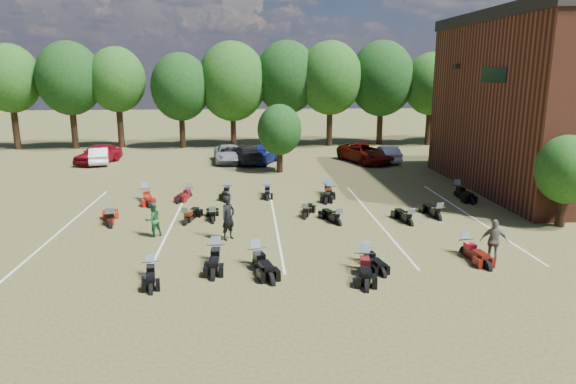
{
  "coord_description": "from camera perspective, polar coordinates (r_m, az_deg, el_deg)",
  "views": [
    {
      "loc": [
        -4.23,
        -21.38,
        7.2
      ],
      "look_at": [
        -2.27,
        4.0,
        1.2
      ],
      "focal_mm": 32.0,
      "sensor_mm": 36.0,
      "label": 1
    }
  ],
  "objects": [
    {
      "name": "car_6",
      "position": [
        42.08,
        8.61,
        4.33
      ],
      "size": [
        4.34,
        6.13,
        1.55
      ],
      "primitive_type": "imported",
      "rotation": [
        0.0,
        0.0,
        0.35
      ],
      "color": "#550B04",
      "rests_on": "ground"
    },
    {
      "name": "motorcycle_6",
      "position": [
        22.07,
        19.03,
        -6.54
      ],
      "size": [
        0.94,
        2.32,
        1.26
      ],
      "primitive_type": null,
      "rotation": [
        0.0,
        0.0,
        0.1
      ],
      "color": "#51110B",
      "rests_on": "ground"
    },
    {
      "name": "motorcycle_3",
      "position": [
        20.3,
        8.71,
        -7.67
      ],
      "size": [
        0.98,
        2.09,
        1.12
      ],
      "primitive_type": null,
      "rotation": [
        0.0,
        0.0,
        0.18
      ],
      "color": "black",
      "rests_on": "ground"
    },
    {
      "name": "motorcycle_11",
      "position": [
        24.85,
        5.56,
        -3.65
      ],
      "size": [
        1.3,
        2.25,
        1.19
      ],
      "primitive_type": null,
      "rotation": [
        0.0,
        0.0,
        3.45
      ],
      "color": "black",
      "rests_on": "ground"
    },
    {
      "name": "young_tree_near_building",
      "position": [
        27.16,
        28.54,
        2.21
      ],
      "size": [
        2.8,
        2.8,
        4.16
      ],
      "color": "black",
      "rests_on": "ground"
    },
    {
      "name": "car_7",
      "position": [
        44.6,
        17.32,
        4.4
      ],
      "size": [
        4.19,
        5.91,
        1.59
      ],
      "primitive_type": "imported",
      "rotation": [
        0.0,
        0.0,
        2.74
      ],
      "color": "#323236",
      "rests_on": "ground"
    },
    {
      "name": "motorcycle_18",
      "position": [
        30.9,
        -2.3,
        -0.22
      ],
      "size": [
        0.73,
        2.08,
        1.15
      ],
      "primitive_type": null,
      "rotation": [
        0.0,
        0.0,
        -0.04
      ],
      "color": "black",
      "rests_on": "ground"
    },
    {
      "name": "motorcycle_8",
      "position": [
        25.33,
        -11.23,
        -3.51
      ],
      "size": [
        1.19,
        2.28,
        1.21
      ],
      "primitive_type": null,
      "rotation": [
        0.0,
        0.0,
        2.9
      ],
      "color": "black",
      "rests_on": "ground"
    },
    {
      "name": "motorcycle_17",
      "position": [
        30.32,
        4.62,
        -0.52
      ],
      "size": [
        1.32,
        2.44,
        1.3
      ],
      "primitive_type": null,
      "rotation": [
        0.0,
        0.0,
        -0.26
      ],
      "color": "black",
      "rests_on": "ground"
    },
    {
      "name": "car_2",
      "position": [
        41.9,
        -6.6,
        4.23
      ],
      "size": [
        2.74,
        5.12,
        1.37
      ],
      "primitive_type": "imported",
      "rotation": [
        0.0,
        0.0,
        0.1
      ],
      "color": "#92959A",
      "rests_on": "ground"
    },
    {
      "name": "person_black",
      "position": [
        22.52,
        -6.66,
        -2.87
      ],
      "size": [
        0.83,
        0.84,
        1.96
      ],
      "primitive_type": "imported",
      "rotation": [
        0.0,
        0.0,
        0.81
      ],
      "color": "black",
      "rests_on": "ground"
    },
    {
      "name": "tree_line",
      "position": [
        50.49,
        -0.76,
        12.25
      ],
      "size": [
        56.0,
        6.0,
        9.79
      ],
      "color": "black",
      "rests_on": "ground"
    },
    {
      "name": "car_5",
      "position": [
        42.54,
        10.91,
        4.17
      ],
      "size": [
        1.54,
        4.04,
        1.32
      ],
      "primitive_type": "imported",
      "rotation": [
        0.0,
        0.0,
        3.18
      ],
      "color": "beige",
      "rests_on": "ground"
    },
    {
      "name": "motorcycle_0",
      "position": [
        19.38,
        -14.95,
        -9.03
      ],
      "size": [
        0.97,
        2.08,
        1.11
      ],
      "primitive_type": null,
      "rotation": [
        0.0,
        0.0,
        0.17
      ],
      "color": "black",
      "rests_on": "ground"
    },
    {
      "name": "car_1",
      "position": [
        43.53,
        -20.25,
        3.8
      ],
      "size": [
        2.28,
        4.23,
        1.32
      ],
      "primitive_type": "imported",
      "rotation": [
        0.0,
        0.0,
        3.37
      ],
      "color": "white",
      "rests_on": "ground"
    },
    {
      "name": "motorcycle_5",
      "position": [
        19.48,
        8.42,
        -8.58
      ],
      "size": [
        1.17,
        2.51,
        1.35
      ],
      "primitive_type": null,
      "rotation": [
        0.0,
        0.0,
        -0.17
      ],
      "color": "black",
      "rests_on": "ground"
    },
    {
      "name": "motorcycle_10",
      "position": [
        25.8,
        1.93,
        -2.95
      ],
      "size": [
        1.21,
        2.15,
        1.14
      ],
      "primitive_type": null,
      "rotation": [
        0.0,
        0.0,
        2.85
      ],
      "color": "black",
      "rests_on": "ground"
    },
    {
      "name": "motorcycle_15",
      "position": [
        30.6,
        -15.5,
        -0.84
      ],
      "size": [
        1.44,
        2.55,
        1.35
      ],
      "primitive_type": null,
      "rotation": [
        0.0,
        0.0,
        0.29
      ],
      "color": "#9B0F0B",
      "rests_on": "ground"
    },
    {
      "name": "motorcycle_9",
      "position": [
        25.38,
        -8.34,
        -3.36
      ],
      "size": [
        0.82,
        2.12,
        1.16
      ],
      "primitive_type": null,
      "rotation": [
        0.0,
        0.0,
        3.22
      ],
      "color": "black",
      "rests_on": "ground"
    },
    {
      "name": "motorcycle_20",
      "position": [
        31.93,
        18.29,
        -0.45
      ],
      "size": [
        0.87,
        2.49,
        1.37
      ],
      "primitive_type": null,
      "rotation": [
        0.0,
        0.0,
        0.03
      ],
      "color": "black",
      "rests_on": "ground"
    },
    {
      "name": "ground",
      "position": [
        22.96,
        6.47,
        -5.11
      ],
      "size": [
        160.0,
        160.0,
        0.0
      ],
      "primitive_type": "plane",
      "color": "brown",
      "rests_on": "ground"
    },
    {
      "name": "motorcycle_2",
      "position": [
        19.76,
        -3.51,
        -8.14
      ],
      "size": [
        1.41,
        2.58,
        1.37
      ],
      "primitive_type": null,
      "rotation": [
        0.0,
        0.0,
        0.27
      ],
      "color": "black",
      "rests_on": "ground"
    },
    {
      "name": "motorcycle_1",
      "position": [
        20.35,
        -7.95,
        -7.59
      ],
      "size": [
        0.78,
        2.4,
        1.33
      ],
      "primitive_type": null,
      "rotation": [
        0.0,
        0.0,
        -0.01
      ],
      "color": "black",
      "rests_on": "ground"
    },
    {
      "name": "motorcycle_13",
      "position": [
        25.39,
        13.37,
        -3.58
      ],
      "size": [
        0.99,
        2.2,
        1.18
      ],
      "primitive_type": null,
      "rotation": [
        0.0,
        0.0,
        3.29
      ],
      "color": "black",
      "rests_on": "ground"
    },
    {
      "name": "motorcycle_16",
      "position": [
        30.86,
        -6.71,
        -0.32
      ],
      "size": [
        0.86,
        2.18,
        1.19
      ],
      "primitive_type": null,
      "rotation": [
        0.0,
        0.0,
        -0.09
      ],
      "color": "black",
      "rests_on": "ground"
    },
    {
      "name": "motorcycle_12",
      "position": [
        26.69,
        16.33,
        -2.94
      ],
      "size": [
        0.89,
        2.28,
        1.24
      ],
      "primitive_type": null,
      "rotation": [
        0.0,
        0.0,
        3.22
      ],
      "color": "black",
      "rests_on": "ground"
    },
    {
      "name": "young_tree_midfield",
      "position": [
        37.18,
        -0.95,
        6.92
      ],
      "size": [
        3.2,
        3.2,
        4.7
      ],
      "color": "black",
      "rests_on": "ground"
    },
    {
      "name": "person_green",
      "position": [
        23.59,
        -14.76,
        -2.99
      ],
      "size": [
        0.95,
        0.92,
        1.55
      ],
      "primitive_type": "imported",
      "rotation": [
        0.0,
        0.0,
        3.79
      ],
      "color": "#225B31",
      "rests_on": "ground"
    },
    {
      "name": "car_3",
      "position": [
        41.32,
        -4.74,
        4.2
      ],
      "size": [
        3.32,
        5.34,
        1.44
      ],
      "primitive_type": "imported",
      "rotation": [
        0.0,
        0.0,
        3.42
      ],
      "color": "black",
      "rests_on": "ground"
    },
    {
      "name": "motorcycle_14",
      "position": [
        30.69,
        -10.89,
        -0.55
      ],
      "size": [
        1.22,
        2.14,
        1.13
      ],
      "primitive_type": null,
      "rotation": [
        0.0,
        0.0,
        -0.3
      ],
      "color": "#4E0B0D",
      "rests_on": "ground"
    },
    {
      "name": "parking_lines",
      "position": [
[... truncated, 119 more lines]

